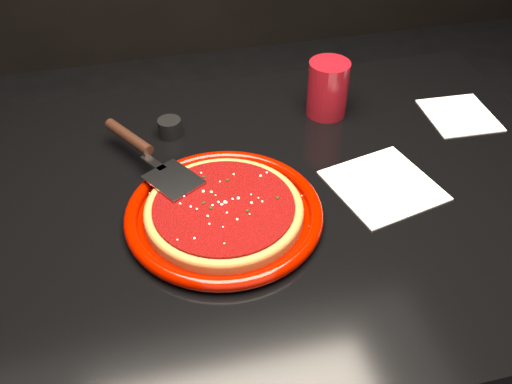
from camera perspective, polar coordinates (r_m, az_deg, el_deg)
table at (r=1.24m, az=-0.43°, el=-13.79°), size 1.20×0.80×0.75m
plate at (r=0.91m, az=-3.21°, el=-2.16°), size 0.40×0.40×0.02m
pizza_crust at (r=0.91m, az=-3.22°, el=-2.00°), size 0.32×0.32×0.01m
pizza_crust_rim at (r=0.91m, az=-3.23°, el=-1.70°), size 0.32×0.32×0.02m
pizza_sauce at (r=0.90m, az=-3.24°, el=-1.49°), size 0.28×0.28×0.01m
parmesan_dusting at (r=0.90m, az=-3.26°, el=-1.19°), size 0.22×0.22×0.01m
basil_flecks at (r=0.90m, az=-3.26°, el=-1.23°), size 0.20×0.20×0.00m
pizza_server at (r=1.00m, az=-10.52°, el=3.68°), size 0.23×0.30×0.02m
cup at (r=1.15m, az=7.19°, el=10.23°), size 0.09×0.09×0.11m
napkin_a at (r=1.01m, az=12.61°, el=0.65°), size 0.20×0.20×0.00m
napkin_b at (r=1.23m, az=19.68°, el=7.25°), size 0.14×0.14×0.00m
ramekin at (r=1.11m, az=-8.62°, el=6.38°), size 0.05×0.05×0.03m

